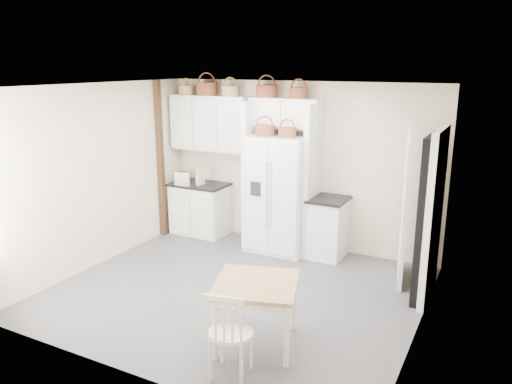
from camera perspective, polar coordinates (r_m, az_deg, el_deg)
The scene contains 29 objects.
floor at distance 6.58m, azimuth -2.27°, elevation -11.25°, with size 4.50×4.50×0.00m, color #39393A.
ceiling at distance 5.93m, azimuth -2.52°, elevation 11.98°, with size 4.50×4.50×0.00m, color white.
wall_back at distance 7.88m, azimuth 4.85°, elevation 3.06°, with size 4.50×4.50×0.00m, color beige.
wall_left at distance 7.48m, azimuth -17.54°, elevation 1.79°, with size 4.00×4.00×0.00m, color beige.
wall_right at distance 5.42m, azimuth 18.78°, elevation -3.04°, with size 4.00×4.00×0.00m, color beige.
refrigerator at distance 7.71m, azimuth 2.74°, elevation -0.21°, with size 0.93×0.75×1.80m, color white.
base_cab_left at distance 8.61m, azimuth -6.39°, elevation -2.00°, with size 0.92×0.58×0.85m, color silver.
base_cab_right at distance 7.62m, azimuth 8.22°, elevation -4.16°, with size 0.50×0.60×0.88m, color silver.
dining_table at distance 5.32m, azimuth 0.03°, elevation -13.69°, with size 0.83×0.83×0.69m, color olive.
windsor_chair at distance 4.81m, azimuth -2.89°, elevation -15.81°, with size 0.43×0.39×0.87m, color silver.
counter_left at distance 8.50m, azimuth -6.47°, elevation 0.87°, with size 0.95×0.62×0.04m, color black.
counter_right at distance 7.49m, azimuth 8.35°, elevation -0.84°, with size 0.54×0.64×0.04m, color black.
toaster at distance 8.61m, azimuth -8.33°, elevation 1.73°, with size 0.26×0.15×0.18m, color silver.
cookbook_red at distance 8.38m, azimuth -6.60°, elevation 1.60°, with size 0.03×0.15×0.22m, color #A02E25.
cookbook_cream at distance 8.35m, azimuth -6.35°, elevation 1.72°, with size 0.04×0.18×0.27m, color beige.
basket_upper_a at distance 8.54m, azimuth -7.97°, elevation 11.47°, with size 0.26×0.26×0.15m, color olive.
basket_upper_b at distance 8.32m, azimuth -5.65°, elevation 11.66°, with size 0.35×0.35×0.21m, color brown.
basket_upper_c at distance 8.08m, azimuth -2.95°, elevation 11.47°, with size 0.29×0.29×0.16m, color olive.
basket_bridge_a at distance 7.78m, azimuth 1.21°, elevation 11.46°, with size 0.34×0.34×0.19m, color brown.
basket_bridge_b at distance 7.56m, azimuth 4.89°, elevation 11.21°, with size 0.28×0.28×0.16m, color brown.
basket_fridge_a at distance 7.53m, azimuth 1.01°, elevation 7.07°, with size 0.31×0.31×0.16m, color brown.
basket_fridge_b at distance 7.37m, azimuth 3.58°, elevation 6.81°, with size 0.27×0.27×0.14m, color brown.
upper_cabinet at distance 8.33m, azimuth -5.17°, elevation 7.85°, with size 1.40×0.34×0.90m, color silver.
bridge_cabinet at distance 7.66m, azimuth 3.44°, elevation 8.99°, with size 1.12×0.34×0.45m, color silver.
fridge_panel_left at distance 7.92m, azimuth -0.42°, elevation 2.06°, with size 0.08×0.60×2.30m, color silver.
fridge_panel_right at distance 7.51m, azimuth 6.48°, elevation 1.27°, with size 0.08×0.60×2.30m, color silver.
trim_post at distance 8.43m, azimuth -10.86°, elevation 3.60°, with size 0.09×0.09×2.60m, color #342013.
doorway_void at distance 6.46m, azimuth 19.21°, elevation -2.84°, with size 0.18×0.85×2.05m, color black.
door_slab at distance 6.83m, azimuth 16.66°, elevation -1.70°, with size 0.80×0.04×2.05m, color white.
Camera 1 is at (2.95, -5.14, 2.87)m, focal length 35.00 mm.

